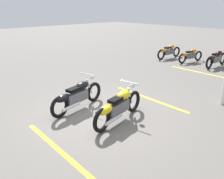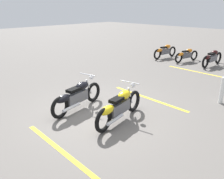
{
  "view_description": "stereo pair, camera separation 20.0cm",
  "coord_description": "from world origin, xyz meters",
  "px_view_note": "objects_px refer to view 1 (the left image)",
  "views": [
    {
      "loc": [
        -4.12,
        -5.03,
        3.12
      ],
      "look_at": [
        0.64,
        0.0,
        0.65
      ],
      "focal_mm": 38.04,
      "sensor_mm": 36.0,
      "label": 1
    },
    {
      "loc": [
        -4.27,
        -4.89,
        3.12
      ],
      "look_at": [
        0.64,
        0.0,
        0.65
      ],
      "focal_mm": 38.04,
      "sensor_mm": 36.0,
      "label": 2
    }
  ],
  "objects_px": {
    "motorcycle_bright_foreground": "(118,106)",
    "motorcycle_row_far_right": "(169,51)",
    "motorcycle_row_center": "(216,58)",
    "motorcycle_row_right": "(190,55)",
    "bollard_post": "(224,91)",
    "motorcycle_dark_foreground": "(77,96)"
  },
  "relations": [
    {
      "from": "motorcycle_dark_foreground",
      "to": "bollard_post",
      "type": "height_order",
      "value": "motorcycle_dark_foreground"
    },
    {
      "from": "motorcycle_row_center",
      "to": "motorcycle_row_right",
      "type": "bearing_deg",
      "value": 93.19
    },
    {
      "from": "motorcycle_row_center",
      "to": "motorcycle_row_right",
      "type": "xyz_separation_m",
      "value": [
        -0.03,
        1.49,
        -0.05
      ]
    },
    {
      "from": "motorcycle_row_center",
      "to": "motorcycle_row_right",
      "type": "relative_size",
      "value": 1.13
    },
    {
      "from": "motorcycle_row_far_right",
      "to": "bollard_post",
      "type": "distance_m",
      "value": 7.26
    },
    {
      "from": "motorcycle_bright_foreground",
      "to": "motorcycle_row_right",
      "type": "relative_size",
      "value": 1.15
    },
    {
      "from": "motorcycle_bright_foreground",
      "to": "motorcycle_row_far_right",
      "type": "bearing_deg",
      "value": 14.9
    },
    {
      "from": "motorcycle_dark_foreground",
      "to": "motorcycle_row_center",
      "type": "bearing_deg",
      "value": -14.63
    },
    {
      "from": "motorcycle_row_right",
      "to": "bollard_post",
      "type": "distance_m",
      "value": 6.23
    },
    {
      "from": "motorcycle_dark_foreground",
      "to": "motorcycle_row_far_right",
      "type": "height_order",
      "value": "motorcycle_dark_foreground"
    },
    {
      "from": "motorcycle_row_center",
      "to": "motorcycle_row_far_right",
      "type": "relative_size",
      "value": 1.03
    },
    {
      "from": "motorcycle_row_center",
      "to": "bollard_post",
      "type": "distance_m",
      "value": 5.44
    },
    {
      "from": "motorcycle_row_far_right",
      "to": "motorcycle_row_right",
      "type": "bearing_deg",
      "value": -85.54
    },
    {
      "from": "motorcycle_dark_foreground",
      "to": "motorcycle_row_far_right",
      "type": "distance_m",
      "value": 8.95
    },
    {
      "from": "motorcycle_dark_foreground",
      "to": "motorcycle_row_right",
      "type": "distance_m",
      "value": 8.65
    },
    {
      "from": "motorcycle_bright_foreground",
      "to": "motorcycle_dark_foreground",
      "type": "relative_size",
      "value": 1.0
    },
    {
      "from": "motorcycle_row_center",
      "to": "motorcycle_row_far_right",
      "type": "xyz_separation_m",
      "value": [
        -0.02,
        2.96,
        -0.01
      ]
    },
    {
      "from": "motorcycle_row_far_right",
      "to": "bollard_post",
      "type": "height_order",
      "value": "bollard_post"
    },
    {
      "from": "motorcycle_row_right",
      "to": "motorcycle_bright_foreground",
      "type": "bearing_deg",
      "value": -152.51
    },
    {
      "from": "motorcycle_row_right",
      "to": "motorcycle_row_center",
      "type": "bearing_deg",
      "value": -77.57
    },
    {
      "from": "motorcycle_bright_foreground",
      "to": "motorcycle_dark_foreground",
      "type": "distance_m",
      "value": 1.52
    },
    {
      "from": "motorcycle_dark_foreground",
      "to": "bollard_post",
      "type": "bearing_deg",
      "value": -49.4
    }
  ]
}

